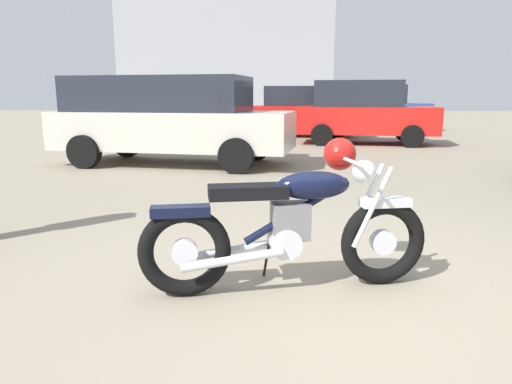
{
  "coord_description": "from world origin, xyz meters",
  "views": [
    {
      "loc": [
        -0.49,
        -3.0,
        1.38
      ],
      "look_at": [
        -0.6,
        1.0,
        0.54
      ],
      "focal_mm": 32.59,
      "sensor_mm": 36.0,
      "label": 1
    }
  ],
  "objects": [
    {
      "name": "dark_sedan_left",
      "position": [
        0.33,
        13.02,
        0.84
      ],
      "size": [
        4.24,
        2.01,
        1.67
      ],
      "rotation": [
        0.0,
        0.0,
        3.12
      ],
      "color": "black",
      "rests_on": "ground_plane"
    },
    {
      "name": "pale_sedan_back",
      "position": [
        -3.84,
        16.92,
        0.84
      ],
      "size": [
        4.34,
        2.22,
        1.67
      ],
      "rotation": [
        0.0,
        0.0,
        0.09
      ],
      "color": "black",
      "rests_on": "ground_plane"
    },
    {
      "name": "white_estate_far",
      "position": [
        -2.51,
        6.36,
        0.94
      ],
      "size": [
        4.94,
        2.58,
        1.74
      ],
      "rotation": [
        0.0,
        0.0,
        -0.18
      ],
      "color": "black",
      "rests_on": "ground_plane"
    },
    {
      "name": "blue_hatchback_right",
      "position": [
        2.19,
        10.56,
        0.92
      ],
      "size": [
        4.11,
        2.29,
        1.78
      ],
      "rotation": [
        0.0,
        0.0,
        -0.16
      ],
      "color": "black",
      "rests_on": "ground_plane"
    },
    {
      "name": "red_hatchback_near",
      "position": [
        3.9,
        16.3,
        0.92
      ],
      "size": [
        4.11,
        2.28,
        1.78
      ],
      "rotation": [
        0.0,
        0.0,
        -0.16
      ],
      "color": "black",
      "rests_on": "ground_plane"
    },
    {
      "name": "ground_plane",
      "position": [
        0.0,
        0.0,
        0.0
      ],
      "size": [
        80.0,
        80.0,
        0.0
      ],
      "primitive_type": "plane",
      "color": "gray"
    },
    {
      "name": "vintage_motorcycle",
      "position": [
        -0.31,
        0.19,
        0.49
      ],
      "size": [
        2.07,
        0.77,
        1.07
      ],
      "rotation": [
        0.0,
        0.0,
        0.18
      ],
      "color": "black",
      "rests_on": "ground_plane"
    },
    {
      "name": "industrial_building",
      "position": [
        -3.64,
        35.71,
        4.76
      ],
      "size": [
        15.41,
        11.67,
        18.9
      ],
      "rotation": [
        0.0,
        0.0,
        0.0
      ],
      "color": "#9EA0A8",
      "rests_on": "ground_plane"
    }
  ]
}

